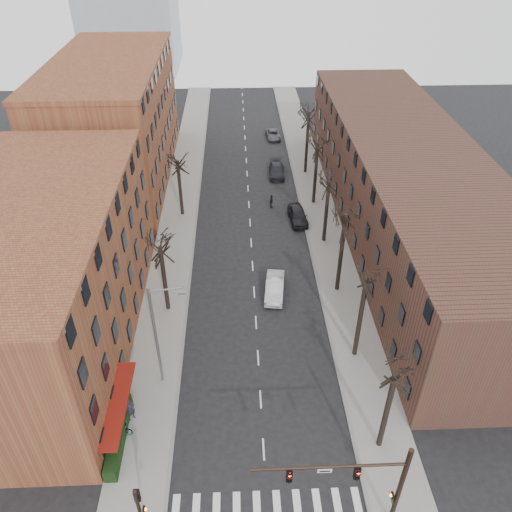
{
  "coord_description": "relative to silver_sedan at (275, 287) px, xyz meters",
  "views": [
    {
      "loc": [
        -1.28,
        -14.98,
        29.39
      ],
      "look_at": [
        0.17,
        20.1,
        4.0
      ],
      "focal_mm": 35.0,
      "sensor_mm": 36.0,
      "label": 1
    }
  ],
  "objects": [
    {
      "name": "tree_right_e",
      "position": [
        5.75,
        16.3,
        -0.75
      ],
      "size": [
        5.2,
        5.2,
        10.8
      ],
      "primitive_type": null,
      "color": "black",
      "rests_on": "ground"
    },
    {
      "name": "parked_car_far",
      "position": [
        2.36,
        35.91,
        -0.17
      ],
      "size": [
        2.24,
        4.32,
        1.16
      ],
      "primitive_type": "imported",
      "rotation": [
        0.0,
        0.0,
        0.08
      ],
      "color": "#525459",
      "rests_on": "ground"
    },
    {
      "name": "streetlight",
      "position": [
        -8.87,
        -9.7,
        4.26
      ],
      "size": [
        2.45,
        0.22,
        9.03
      ],
      "color": "slate",
      "rests_on": "ground"
    },
    {
      "name": "tree_right_f",
      "position": [
        5.75,
        24.3,
        -0.75
      ],
      "size": [
        5.2,
        5.2,
        11.6
      ],
      "primitive_type": null,
      "color": "black",
      "rests_on": "ground"
    },
    {
      "name": "building_right",
      "position": [
        14.15,
        10.3,
        4.25
      ],
      "size": [
        12.0,
        50.0,
        10.0
      ],
      "primitive_type": "cube",
      "color": "#472821",
      "rests_on": "ground"
    },
    {
      "name": "signal_pole_left",
      "position": [
        -8.84,
        -20.65,
        1.86
      ],
      "size": [
        0.47,
        0.44,
        4.4
      ],
      "color": "black",
      "rests_on": "ground"
    },
    {
      "name": "hedge",
      "position": [
        -11.35,
        -14.7,
        -0.1
      ],
      "size": [
        0.8,
        6.0,
        1.0
      ],
      "primitive_type": "cube",
      "color": "black",
      "rests_on": "sidewalk_left"
    },
    {
      "name": "tree_right_b",
      "position": [
        5.75,
        -7.7,
        -0.75
      ],
      "size": [
        5.2,
        5.2,
        10.8
      ],
      "primitive_type": null,
      "color": "black",
      "rests_on": "ground"
    },
    {
      "name": "tree_left_a",
      "position": [
        -9.45,
        -1.7,
        -0.75
      ],
      "size": [
        5.2,
        5.2,
        9.5
      ],
      "primitive_type": null,
      "color": "black",
      "rests_on": "ground"
    },
    {
      "name": "pedestrian_crossing",
      "position": [
        0.72,
        15.48,
        0.06
      ],
      "size": [
        0.66,
        1.03,
        1.64
      ],
      "primitive_type": "imported",
      "rotation": [
        0.0,
        0.0,
        1.27
      ],
      "color": "black",
      "rests_on": "ground"
    },
    {
      "name": "tree_right_a",
      "position": [
        5.75,
        -15.7,
        -0.75
      ],
      "size": [
        5.2,
        5.2,
        10.0
      ],
      "primitive_type": null,
      "color": "black",
      "rests_on": "ground"
    },
    {
      "name": "bicycle",
      "position": [
        -11.45,
        -14.21,
        -0.1
      ],
      "size": [
        1.99,
        0.91,
        1.01
      ],
      "primitive_type": "imported",
      "rotation": [
        0.0,
        0.0,
        1.44
      ],
      "color": "gray",
      "rests_on": "sidewalk_left"
    },
    {
      "name": "tree_left_b",
      "position": [
        -9.45,
        14.3,
        -0.75
      ],
      "size": [
        5.2,
        5.2,
        9.5
      ],
      "primitive_type": null,
      "color": "black",
      "rests_on": "ground"
    },
    {
      "name": "building_left_far",
      "position": [
        -17.85,
        24.3,
        6.25
      ],
      "size": [
        12.0,
        28.0,
        14.0
      ],
      "primitive_type": "cube",
      "color": "brown",
      "rests_on": "ground"
    },
    {
      "name": "parked_car_near",
      "position": [
        3.45,
        12.39,
        0.02
      ],
      "size": [
        2.16,
        4.65,
        1.54
      ],
      "primitive_type": "imported",
      "rotation": [
        0.0,
        0.0,
        0.08
      ],
      "color": "black",
      "rests_on": "ground"
    },
    {
      "name": "sidewalk_right",
      "position": [
        6.15,
        15.3,
        -0.68
      ],
      "size": [
        4.0,
        90.0,
        0.15
      ],
      "primitive_type": "cube",
      "color": "gray",
      "rests_on": "ground"
    },
    {
      "name": "ground",
      "position": [
        -1.85,
        -19.7,
        -0.75
      ],
      "size": [
        160.0,
        160.0,
        0.0
      ],
      "primitive_type": "plane",
      "color": "black",
      "rests_on": "ground"
    },
    {
      "name": "awning_left",
      "position": [
        -11.25,
        -13.7,
        -0.75
      ],
      "size": [
        1.2,
        7.0,
        0.15
      ],
      "primitive_type": "cube",
      "color": "maroon",
      "rests_on": "ground"
    },
    {
      "name": "signal_mast_arm",
      "position": [
        3.61,
        -20.7,
        3.65
      ],
      "size": [
        8.14,
        0.3,
        7.2
      ],
      "color": "black",
      "rests_on": "ground"
    },
    {
      "name": "sidewalk_left",
      "position": [
        -9.85,
        15.3,
        -0.68
      ],
      "size": [
        4.0,
        90.0,
        0.15
      ],
      "primitive_type": "cube",
      "color": "gray",
      "rests_on": "ground"
    },
    {
      "name": "silver_sedan",
      "position": [
        0.0,
        0.0,
        0.0
      ],
      "size": [
        2.15,
        4.73,
        1.51
      ],
      "primitive_type": "imported",
      "rotation": [
        0.0,
        0.0,
        -0.12
      ],
      "color": "silver",
      "rests_on": "ground"
    },
    {
      "name": "tree_right_c",
      "position": [
        5.75,
        0.3,
        -0.75
      ],
      "size": [
        5.2,
        5.2,
        11.6
      ],
      "primitive_type": null,
      "color": "black",
      "rests_on": "ground"
    },
    {
      "name": "pedestrian_a",
      "position": [
        -10.79,
        -13.02,
        0.34
      ],
      "size": [
        0.82,
        0.8,
        1.89
      ],
      "primitive_type": "imported",
      "rotation": [
        0.0,
        0.0,
        0.72
      ],
      "color": "#22212A",
      "rests_on": "sidewalk_left"
    },
    {
      "name": "tree_right_d",
      "position": [
        5.75,
        8.3,
        -0.75
      ],
      "size": [
        5.2,
        5.2,
        10.0
      ],
      "primitive_type": null,
      "color": "black",
      "rests_on": "ground"
    },
    {
      "name": "parked_car_mid",
      "position": [
        1.95,
        23.71,
        -0.06
      ],
      "size": [
        2.12,
        4.85,
        1.39
      ],
      "primitive_type": "imported",
      "rotation": [
        0.0,
        0.0,
        -0.04
      ],
      "color": "black",
      "rests_on": "ground"
    },
    {
      "name": "building_left_near",
      "position": [
        -17.85,
        -4.7,
        5.25
      ],
      "size": [
        12.0,
        26.0,
        12.0
      ],
      "primitive_type": "cube",
      "color": "brown",
      "rests_on": "ground"
    }
  ]
}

